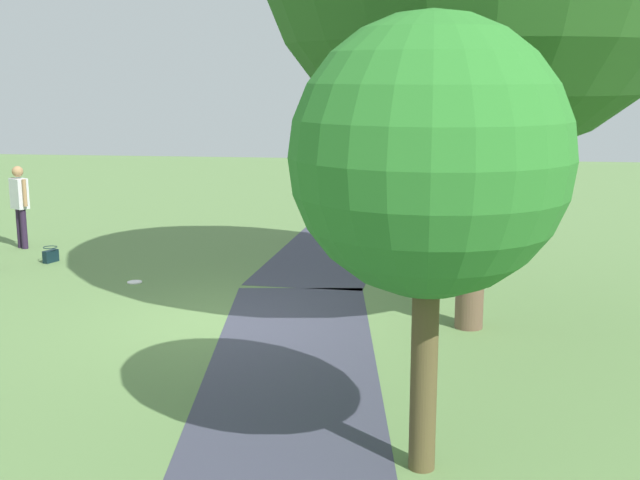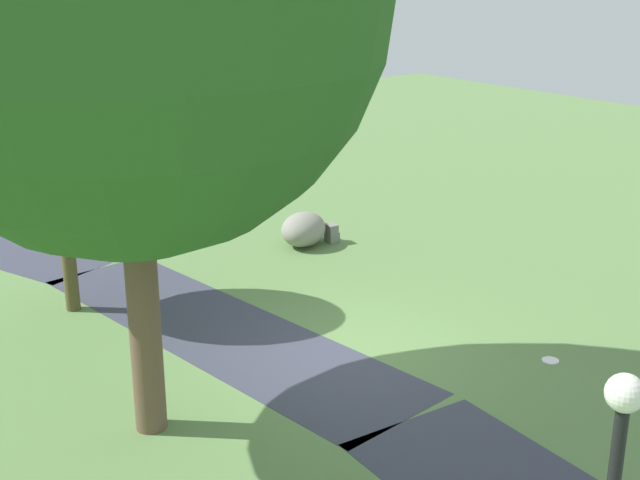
% 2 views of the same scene
% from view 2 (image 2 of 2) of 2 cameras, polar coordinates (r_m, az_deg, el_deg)
% --- Properties ---
extents(ground_plane, '(48.00, 48.00, 0.00)m').
position_cam_2_polar(ground_plane, '(13.25, 1.57, -7.73)').
color(ground_plane, '#5F8349').
extents(footpath_segment_mid, '(8.20, 3.08, 0.01)m').
position_cam_2_polar(footpath_segment_mid, '(14.20, -6.69, -5.98)').
color(footpath_segment_mid, '#3A3C4C').
rests_on(footpath_segment_mid, ground).
extents(young_tree_near_path, '(2.46, 2.46, 4.14)m').
position_cam_2_polar(young_tree_near_path, '(14.68, -17.09, 6.02)').
color(young_tree_near_path, brown).
rests_on(young_tree_near_path, ground).
extents(lawn_boulder, '(1.44, 1.51, 0.70)m').
position_cam_2_polar(lawn_boulder, '(18.07, -1.11, 0.72)').
color(lawn_boulder, gray).
rests_on(lawn_boulder, ground).
extents(backpack_by_boulder, '(0.30, 0.28, 0.40)m').
position_cam_2_polar(backpack_by_boulder, '(18.30, 0.79, 0.43)').
color(backpack_by_boulder, gray).
rests_on(backpack_by_boulder, ground).
extents(frisbee_on_grass, '(0.26, 0.26, 0.02)m').
position_cam_2_polar(frisbee_on_grass, '(13.54, 15.11, -7.77)').
color(frisbee_on_grass, white).
rests_on(frisbee_on_grass, ground).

